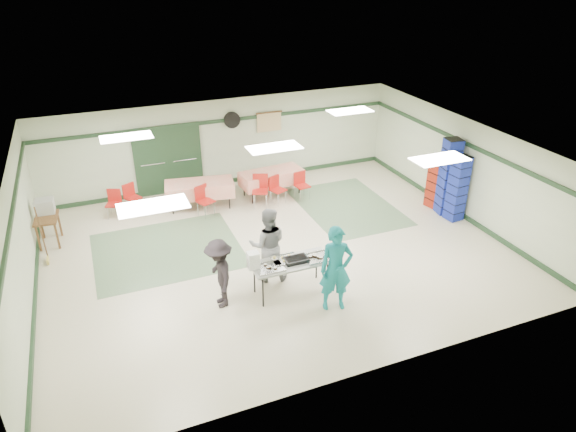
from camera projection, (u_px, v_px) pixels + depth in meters
name	position (u px, v px, depth m)	size (l,w,h in m)	color
floor	(275.00, 250.00, 12.74)	(11.00, 11.00, 0.00)	beige
ceiling	(274.00, 147.00, 11.51)	(11.00, 11.00, 0.00)	silver
wall_back	(223.00, 143.00, 15.83)	(11.00, 11.00, 0.00)	beige
wall_front	(372.00, 310.00, 8.42)	(11.00, 11.00, 0.00)	beige
wall_left	(19.00, 245.00, 10.29)	(9.00, 9.00, 0.00)	beige
wall_right	(463.00, 168.00, 13.96)	(9.00, 9.00, 0.00)	beige
trim_back	(222.00, 121.00, 15.49)	(11.00, 0.06, 0.10)	#1F3A22
baseboard_back	(226.00, 181.00, 16.40)	(11.00, 0.06, 0.12)	#1F3A22
trim_left	(12.00, 214.00, 9.98)	(9.00, 0.06, 0.10)	#1F3A22
baseboard_left	(35.00, 297.00, 10.89)	(9.00, 0.06, 0.12)	#1F3A22
trim_right	(467.00, 144.00, 13.63)	(9.00, 0.06, 0.10)	#1F3A22
baseboard_right	(455.00, 211.00, 14.55)	(9.00, 0.06, 0.12)	#1F3A22
green_patch_a	(167.00, 250.00, 12.73)	(3.50, 3.00, 0.01)	#64805D
green_patch_b	(347.00, 206.00, 14.91)	(2.50, 3.50, 0.01)	#64805D
double_door_left	(152.00, 162.00, 15.19)	(0.90, 0.06, 2.10)	#979A97
double_door_right	(184.00, 158.00, 15.50)	(0.90, 0.06, 2.10)	#979A97
door_frame	(169.00, 160.00, 15.33)	(2.00, 0.03, 2.15)	#1F3A22
wall_fan	(232.00, 120.00, 15.56)	(0.50, 0.50, 0.10)	black
scroll_banner	(269.00, 122.00, 16.06)	(0.80, 0.02, 0.60)	#DDBE8A
serving_table	(291.00, 264.00, 10.85)	(1.70, 0.69, 0.76)	#B8B8B2
sheet_tray_right	(318.00, 258.00, 10.95)	(0.60, 0.45, 0.02)	silver
sheet_tray_mid	(285.00, 260.00, 10.88)	(0.55, 0.41, 0.02)	silver
sheet_tray_left	(270.00, 268.00, 10.59)	(0.58, 0.44, 0.02)	silver
baking_pan	(296.00, 260.00, 10.83)	(0.50, 0.31, 0.08)	black
foam_box_stack	(253.00, 260.00, 10.53)	(0.23, 0.21, 0.37)	white
volunteer_teal	(336.00, 269.00, 10.29)	(0.68, 0.44, 1.85)	teal
volunteer_grey	(268.00, 245.00, 11.25)	(0.85, 0.66, 1.74)	gray
volunteer_dark	(220.00, 274.00, 10.43)	(0.99, 0.57, 1.53)	black
dining_table_a	(272.00, 177.00, 15.40)	(1.95, 1.01, 0.77)	red
dining_table_b	(200.00, 188.00, 14.67)	(2.04, 1.17, 0.77)	red
chair_a	(276.00, 187.00, 14.93)	(0.51, 0.51, 0.83)	red
chair_b	(260.00, 187.00, 14.75)	(0.57, 0.57, 0.94)	red
chair_c	(301.00, 183.00, 15.20)	(0.44, 0.44, 0.83)	red
chair_d	(203.00, 198.00, 14.20)	(0.54, 0.54, 0.88)	red
chair_loose_a	(131.00, 195.00, 14.46)	(0.51, 0.51, 0.81)	red
chair_loose_b	(114.00, 201.00, 14.14)	(0.49, 0.49, 0.80)	red
crate_stack_blue_a	(457.00, 188.00, 13.81)	(0.41, 0.41, 1.84)	#192199
crate_stack_red	(436.00, 185.00, 14.65)	(0.41, 0.41, 1.33)	#A02510
crate_stack_blue_b	(448.00, 177.00, 14.08)	(0.42, 0.42, 2.19)	#192199
printer_table	(47.00, 221.00, 12.75)	(0.61, 0.87, 0.74)	brown
office_printer	(45.00, 206.00, 12.84)	(0.45, 0.39, 0.36)	#A5A5A1
broom	(41.00, 234.00, 11.92)	(0.03, 0.03, 1.47)	brown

